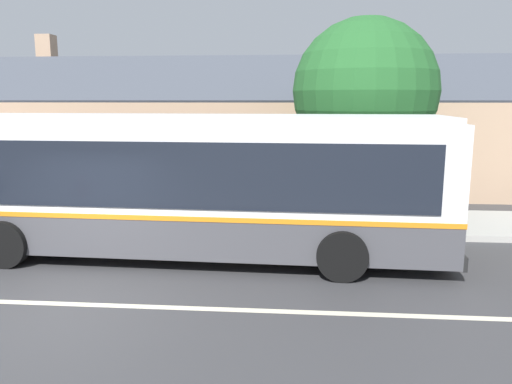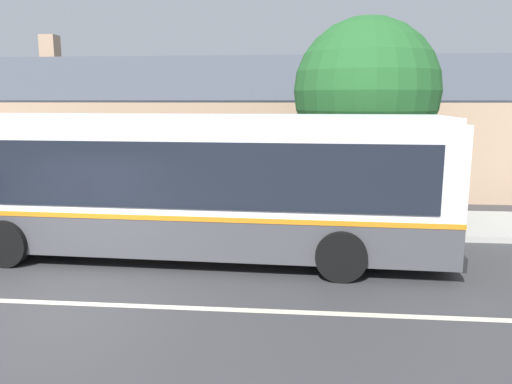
# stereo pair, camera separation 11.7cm
# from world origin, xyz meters

# --- Properties ---
(ground_plane) EXTENTS (300.00, 300.00, 0.00)m
(ground_plane) POSITION_xyz_m (0.00, 0.00, 0.00)
(ground_plane) COLOR #38383A
(sidewalk_far) EXTENTS (60.00, 3.00, 0.15)m
(sidewalk_far) POSITION_xyz_m (0.00, 6.00, 0.07)
(sidewalk_far) COLOR #ADAAA3
(sidewalk_far) RESTS_ON ground
(lane_divider_stripe) EXTENTS (60.00, 0.16, 0.01)m
(lane_divider_stripe) POSITION_xyz_m (0.00, 0.00, 0.00)
(lane_divider_stripe) COLOR beige
(lane_divider_stripe) RESTS_ON ground
(community_building) EXTENTS (26.86, 9.11, 6.33)m
(community_building) POSITION_xyz_m (-0.07, 13.71, 1.82)
(community_building) COLOR tan
(community_building) RESTS_ON ground
(transit_bus) EXTENTS (12.05, 3.03, 3.14)m
(transit_bus) POSITION_xyz_m (1.33, 2.90, 1.69)
(transit_bus) COLOR #47474C
(transit_bus) RESTS_ON ground
(street_tree_primary) EXTENTS (4.14, 4.14, 5.78)m
(street_tree_primary) POSITION_xyz_m (5.88, 7.04, 3.52)
(street_tree_primary) COLOR #4C3828
(street_tree_primary) RESTS_ON ground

